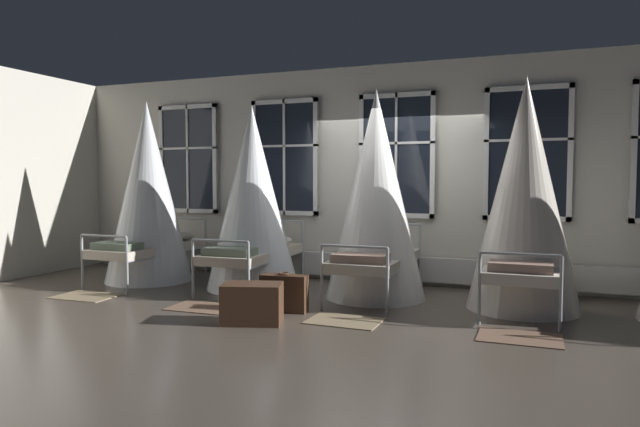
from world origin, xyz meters
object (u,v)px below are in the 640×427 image
at_px(cot_second, 252,200).
at_px(suitcase_dark, 284,293).
at_px(cot_third, 376,197).
at_px(cot_fourth, 524,198).
at_px(travel_trunk, 252,303).
at_px(cot_first, 148,194).

xyz_separation_m(cot_second, suitcase_dark, (1.03, -1.16, -1.05)).
distance_m(cot_third, cot_fourth, 1.85).
xyz_separation_m(cot_third, cot_fourth, (1.85, -0.03, 0.02)).
bearing_deg(travel_trunk, cot_second, 117.70).
height_order(cot_first, suitcase_dark, cot_first).
xyz_separation_m(cot_fourth, suitcase_dark, (-2.65, -1.15, -1.13)).
bearing_deg(cot_first, cot_fourth, -88.30).
distance_m(cot_second, travel_trunk, 2.28).
bearing_deg(cot_first, cot_third, -87.76).
relative_size(cot_fourth, suitcase_dark, 4.84).
xyz_separation_m(suitcase_dark, travel_trunk, (-0.09, -0.63, -0.00)).
bearing_deg(cot_second, suitcase_dark, -140.08).
relative_size(suitcase_dark, travel_trunk, 0.90).
bearing_deg(travel_trunk, cot_third, 63.75).
xyz_separation_m(cot_second, cot_third, (1.83, 0.02, 0.06)).
xyz_separation_m(cot_second, cot_fourth, (3.68, -0.01, 0.08)).
xyz_separation_m(cot_second, travel_trunk, (0.94, -1.79, -1.06)).
xyz_separation_m(cot_third, suitcase_dark, (-0.80, -1.18, -1.11)).
distance_m(cot_second, cot_fourth, 3.68).
distance_m(cot_first, cot_fourth, 5.49).
relative_size(cot_first, cot_second, 1.06).
relative_size(cot_third, suitcase_dark, 4.78).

